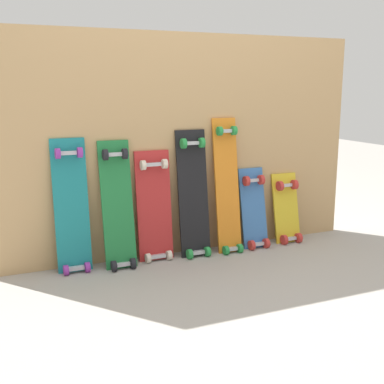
{
  "coord_description": "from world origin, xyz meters",
  "views": [
    {
      "loc": [
        -1.28,
        -3.04,
        1.14
      ],
      "look_at": [
        0.0,
        -0.07,
        0.45
      ],
      "focal_mm": 46.78,
      "sensor_mm": 36.0,
      "label": 1
    }
  ],
  "objects_px": {
    "skateboard_teal": "(72,211)",
    "skateboard_yellow": "(287,212)",
    "skateboard_red": "(155,210)",
    "skateboard_orange": "(227,190)",
    "skateboard_black": "(194,198)",
    "skateboard_blue": "(254,212)",
    "skateboard_green": "(118,210)"
  },
  "relations": [
    {
      "from": "skateboard_red",
      "to": "skateboard_black",
      "type": "relative_size",
      "value": 0.86
    },
    {
      "from": "skateboard_green",
      "to": "skateboard_orange",
      "type": "bearing_deg",
      "value": 0.38
    },
    {
      "from": "skateboard_red",
      "to": "skateboard_orange",
      "type": "xyz_separation_m",
      "value": [
        0.52,
        -0.03,
        0.1
      ]
    },
    {
      "from": "skateboard_black",
      "to": "skateboard_blue",
      "type": "relative_size",
      "value": 1.46
    },
    {
      "from": "skateboard_green",
      "to": "skateboard_red",
      "type": "distance_m",
      "value": 0.26
    },
    {
      "from": "skateboard_red",
      "to": "skateboard_orange",
      "type": "distance_m",
      "value": 0.53
    },
    {
      "from": "skateboard_blue",
      "to": "skateboard_yellow",
      "type": "bearing_deg",
      "value": 1.41
    },
    {
      "from": "skateboard_teal",
      "to": "skateboard_green",
      "type": "relative_size",
      "value": 1.03
    },
    {
      "from": "skateboard_black",
      "to": "skateboard_orange",
      "type": "height_order",
      "value": "skateboard_orange"
    },
    {
      "from": "skateboard_red",
      "to": "skateboard_green",
      "type": "bearing_deg",
      "value": -172.36
    },
    {
      "from": "skateboard_green",
      "to": "skateboard_yellow",
      "type": "xyz_separation_m",
      "value": [
        1.28,
        0.01,
        -0.15
      ]
    },
    {
      "from": "skateboard_teal",
      "to": "skateboard_orange",
      "type": "xyz_separation_m",
      "value": [
        1.06,
        -0.03,
        0.05
      ]
    },
    {
      "from": "skateboard_red",
      "to": "skateboard_teal",
      "type": "bearing_deg",
      "value": -179.56
    },
    {
      "from": "skateboard_teal",
      "to": "skateboard_yellow",
      "type": "xyz_separation_m",
      "value": [
        1.57,
        -0.02,
        -0.16
      ]
    },
    {
      "from": "skateboard_green",
      "to": "skateboard_red",
      "type": "height_order",
      "value": "skateboard_green"
    },
    {
      "from": "skateboard_teal",
      "to": "skateboard_green",
      "type": "distance_m",
      "value": 0.28
    },
    {
      "from": "skateboard_teal",
      "to": "skateboard_red",
      "type": "bearing_deg",
      "value": 0.44
    },
    {
      "from": "skateboard_black",
      "to": "skateboard_orange",
      "type": "distance_m",
      "value": 0.25
    },
    {
      "from": "skateboard_teal",
      "to": "skateboard_red",
      "type": "relative_size",
      "value": 1.13
    },
    {
      "from": "skateboard_black",
      "to": "skateboard_blue",
      "type": "height_order",
      "value": "skateboard_black"
    },
    {
      "from": "skateboard_green",
      "to": "skateboard_red",
      "type": "bearing_deg",
      "value": 7.64
    },
    {
      "from": "skateboard_teal",
      "to": "skateboard_black",
      "type": "relative_size",
      "value": 0.98
    },
    {
      "from": "skateboard_green",
      "to": "skateboard_black",
      "type": "bearing_deg",
      "value": 1.51
    },
    {
      "from": "skateboard_green",
      "to": "skateboard_blue",
      "type": "relative_size",
      "value": 1.39
    },
    {
      "from": "skateboard_blue",
      "to": "skateboard_yellow",
      "type": "relative_size",
      "value": 1.1
    },
    {
      "from": "skateboard_orange",
      "to": "skateboard_blue",
      "type": "height_order",
      "value": "skateboard_orange"
    },
    {
      "from": "skateboard_blue",
      "to": "skateboard_orange",
      "type": "bearing_deg",
      "value": -179.62
    },
    {
      "from": "skateboard_green",
      "to": "skateboard_black",
      "type": "distance_m",
      "value": 0.53
    },
    {
      "from": "skateboard_orange",
      "to": "skateboard_yellow",
      "type": "xyz_separation_m",
      "value": [
        0.5,
        0.01,
        -0.21
      ]
    },
    {
      "from": "skateboard_teal",
      "to": "skateboard_yellow",
      "type": "height_order",
      "value": "skateboard_teal"
    },
    {
      "from": "skateboard_green",
      "to": "skateboard_yellow",
      "type": "height_order",
      "value": "skateboard_green"
    },
    {
      "from": "skateboard_yellow",
      "to": "skateboard_black",
      "type": "bearing_deg",
      "value": 179.98
    }
  ]
}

